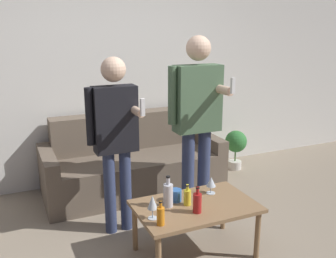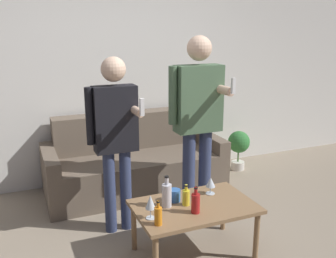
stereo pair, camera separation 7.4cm
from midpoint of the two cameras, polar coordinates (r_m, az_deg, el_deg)
name	(u,v)px [view 1 (the left image)]	position (r m, az deg, el deg)	size (l,w,h in m)	color
wall_back	(108,68)	(4.48, -9.62, 9.08)	(8.00, 0.06, 2.70)	silver
couch	(132,164)	(4.32, -6.00, -5.29)	(1.99, 0.83, 0.85)	#6B5B4C
coffee_table	(195,210)	(3.07, 3.50, -12.24)	(0.96, 0.61, 0.44)	#8E6B47
bottle_orange	(197,202)	(2.90, 3.71, -11.07)	(0.07, 0.07, 0.21)	#B21E1E
bottle_green	(187,197)	(3.02, 2.25, -10.29)	(0.06, 0.06, 0.17)	yellow
bottle_dark	(168,195)	(2.98, -0.71, -9.96)	(0.08, 0.08, 0.26)	silver
bottle_yellow	(161,215)	(2.73, -1.93, -13.02)	(0.06, 0.06, 0.19)	orange
wine_glass_near	(152,203)	(2.79, -3.15, -11.18)	(0.08, 0.08, 0.18)	silver
wine_glass_far	(211,182)	(3.21, 5.92, -8.09)	(0.08, 0.08, 0.15)	silver
cup_on_table	(176,195)	(3.08, 0.48, -10.06)	(0.10, 0.10, 0.10)	#3366B2
person_standing_left	(115,132)	(3.26, -8.69, -0.38)	(0.44, 0.40, 1.58)	navy
person_standing_right	(197,112)	(3.58, 3.82, 2.55)	(0.53, 0.45, 1.74)	navy
potted_plant	(236,144)	(4.96, 9.87, -2.31)	(0.28, 0.28, 0.52)	silver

